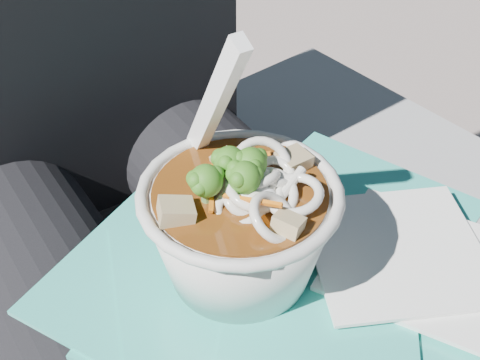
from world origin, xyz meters
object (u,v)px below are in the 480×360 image
person_body (162,243)px  plastic_bag (268,291)px  lap (215,333)px  udon_bowl (241,220)px

person_body → plastic_bag: size_ratio=2.48×
lap → person_body: size_ratio=0.49×
udon_bowl → lap: bearing=123.3°
lap → udon_bowl: 0.15m
lap → person_body: bearing=90.0°
plastic_bag → udon_bowl: size_ratio=2.01×
person_body → lap: bearing=-90.0°
person_body → udon_bowl: 0.16m
lap → plastic_bag: bearing=-62.7°
lap → udon_bowl: bearing=-56.7°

